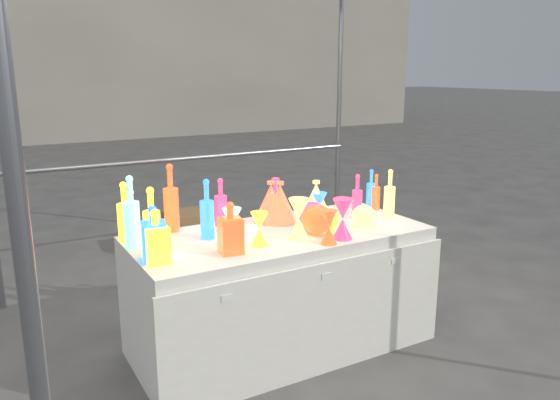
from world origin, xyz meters
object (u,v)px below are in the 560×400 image
cardboard_box_closed (195,231)px  globe_0 (327,220)px  lampshade_0 (271,202)px  hourglass_0 (329,227)px  display_table (281,290)px  bottle_0 (125,211)px  decanter_0 (156,236)px

cardboard_box_closed → globe_0: globe_0 is taller
cardboard_box_closed → lampshade_0: 1.92m
hourglass_0 → globe_0: hourglass_0 is taller
display_table → lampshade_0: lampshade_0 is taller
display_table → cardboard_box_closed: bearing=84.1°
display_table → lampshade_0: 0.57m
cardboard_box_closed → lampshade_0: lampshade_0 is taller
bottle_0 → decanter_0: size_ratio=1.22×
display_table → bottle_0: 1.06m
cardboard_box_closed → lampshade_0: bearing=-89.7°
decanter_0 → hourglass_0: bearing=-10.4°
bottle_0 → globe_0: size_ratio=2.25×
decanter_0 → globe_0: bearing=3.4°
cardboard_box_closed → decanter_0: 2.50m
decanter_0 → globe_0: decanter_0 is taller
hourglass_0 → lampshade_0: 0.57m
display_table → cardboard_box_closed: size_ratio=3.39×
display_table → cardboard_box_closed: 2.04m
decanter_0 → hourglass_0: decanter_0 is taller
display_table → bottle_0: size_ratio=5.34×
bottle_0 → hourglass_0: size_ratio=1.77×
decanter_0 → lampshade_0: size_ratio=1.05×
cardboard_box_closed → decanter_0: (-1.02, -2.17, 0.69)m
display_table → cardboard_box_closed: display_table is taller
display_table → bottle_0: bearing=160.0°
cardboard_box_closed → lampshade_0: (-0.14, -1.78, 0.69)m
hourglass_0 → globe_0: 0.28m
display_table → globe_0: 0.52m
bottle_0 → lampshade_0: bearing=-4.2°
cardboard_box_closed → bottle_0: bottle_0 is taller
lampshade_0 → hourglass_0: bearing=-92.5°
decanter_0 → hourglass_0: 0.95m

